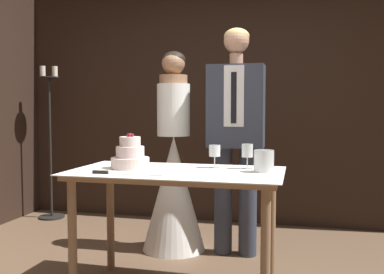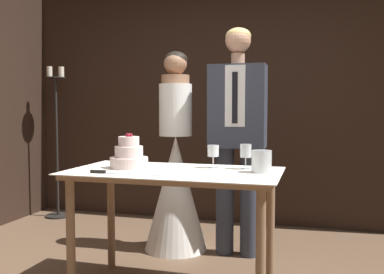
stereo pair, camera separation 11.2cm
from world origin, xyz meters
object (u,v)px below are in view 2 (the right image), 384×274
(candle_stand, at_px, (57,149))
(bride, at_px, (176,178))
(cake_knife, at_px, (111,173))
(cake_table, at_px, (174,186))
(wine_glass_middle, at_px, (246,152))
(wine_glass_near, at_px, (213,152))
(hurricane_candle, at_px, (262,162))
(tiered_cake, at_px, (129,156))
(groom, at_px, (237,128))

(candle_stand, bearing_deg, bride, -23.30)
(candle_stand, bearing_deg, cake_knife, -48.84)
(cake_knife, bearing_deg, cake_table, 34.54)
(cake_knife, bearing_deg, wine_glass_middle, 27.31)
(bride, bearing_deg, cake_knife, -93.26)
(wine_glass_near, height_order, candle_stand, candle_stand)
(bride, distance_m, candle_stand, 1.78)
(bride, relative_size, candle_stand, 1.01)
(cake_table, xyz_separation_m, wine_glass_near, (0.22, 0.18, 0.21))
(hurricane_candle, bearing_deg, wine_glass_middle, 134.03)
(tiered_cake, relative_size, wine_glass_near, 1.64)
(groom, height_order, candle_stand, groom)
(tiered_cake, xyz_separation_m, candle_stand, (-1.57, 1.53, -0.12))
(hurricane_candle, distance_m, bride, 1.17)
(wine_glass_near, relative_size, bride, 0.09)
(tiered_cake, relative_size, wine_glass_middle, 1.54)
(wine_glass_near, relative_size, candle_stand, 0.09)
(wine_glass_middle, xyz_separation_m, hurricane_candle, (0.12, -0.12, -0.05))
(wine_glass_near, bearing_deg, cake_knife, -141.98)
(bride, relative_size, groom, 0.91)
(cake_table, bearing_deg, wine_glass_middle, 23.19)
(bride, bearing_deg, candle_stand, 156.70)
(tiered_cake, distance_m, wine_glass_near, 0.57)
(wine_glass_middle, xyz_separation_m, groom, (-0.17, 0.66, 0.13))
(hurricane_candle, bearing_deg, tiered_cake, -177.46)
(wine_glass_middle, bearing_deg, cake_table, -156.81)
(groom, bearing_deg, wine_glass_near, -94.25)
(cake_table, xyz_separation_m, bride, (-0.27, 0.85, -0.09))
(wine_glass_near, distance_m, wine_glass_middle, 0.22)
(cake_table, bearing_deg, bride, 107.50)
(hurricane_candle, distance_m, groom, 0.85)
(cake_table, bearing_deg, groom, 72.49)
(tiered_cake, distance_m, wine_glass_middle, 0.79)
(bride, bearing_deg, wine_glass_middle, -43.08)
(wine_glass_near, height_order, hurricane_candle, wine_glass_near)
(tiered_cake, height_order, candle_stand, candle_stand)
(hurricane_candle, height_order, bride, bride)
(wine_glass_near, xyz_separation_m, wine_glass_middle, (0.22, 0.00, 0.01))
(tiered_cake, xyz_separation_m, wine_glass_middle, (0.77, 0.16, 0.03))
(cake_table, relative_size, wine_glass_near, 8.78)
(wine_glass_near, height_order, groom, groom)
(cake_knife, xyz_separation_m, hurricane_candle, (0.89, 0.31, 0.06))
(wine_glass_middle, distance_m, bride, 1.01)
(wine_glass_middle, bearing_deg, tiered_cake, -168.05)
(cake_knife, xyz_separation_m, bride, (0.06, 1.09, -0.20))
(wine_glass_middle, bearing_deg, wine_glass_near, -178.73)
(cake_table, bearing_deg, wine_glass_near, 40.00)
(wine_glass_near, distance_m, groom, 0.68)
(bride, bearing_deg, groom, -0.06)
(wine_glass_near, height_order, wine_glass_middle, wine_glass_middle)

